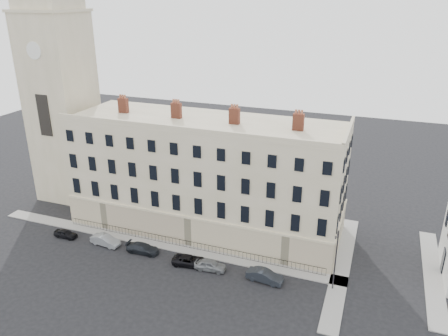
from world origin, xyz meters
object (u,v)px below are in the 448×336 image
Objects in this scene: car_d at (190,261)px; streetlamp at (336,258)px; car_a at (66,234)px; car_f at (265,276)px; car_c at (143,248)px; car_e at (210,265)px; car_b at (105,240)px.

streetlamp is (16.54, 1.12, 3.47)m from car_d.
streetlamp is at bearing -93.45° from car_d.
car_f is (27.34, -0.07, 0.14)m from car_a.
car_c is 1.12× the size of car_e.
car_f is (9.20, 0.03, 0.10)m from car_d.
car_d is at bearing -86.26° from car_b.
car_a is at bearing 82.35° from car_d.
car_b is 5.42m from car_c.
car_a is 0.76× the size of car_d.
car_d is (6.63, -0.42, -0.02)m from car_c.
car_b is 14.72m from car_e.
car_f reaches higher than car_d.
car_e is (9.29, -0.50, 0.03)m from car_c.
car_d is at bearing 177.14° from streetlamp.
car_b is (6.08, 0.23, 0.12)m from car_a.
car_e is at bearing -86.27° from car_b.
car_f reaches higher than car_e.
streetlamp is (13.89, 1.20, 3.42)m from car_e.
car_f reaches higher than car_c.
streetlamp reaches higher than car_f.
car_b reaches higher than car_a.
car_a is at bearing 97.53° from car_b.
car_d is at bearing 95.12° from car_f.
car_f reaches higher than car_b.
car_d is 1.01× the size of car_f.
car_e is 14.35m from streetlamp.
car_e reaches higher than car_d.
car_b is at bearing 94.09° from car_f.
streetlamp is at bearing -90.68° from car_c.
streetlamp is (23.18, 0.70, 3.45)m from car_c.
car_a is at bearing 89.18° from car_c.
car_e is 0.51× the size of streetlamp.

